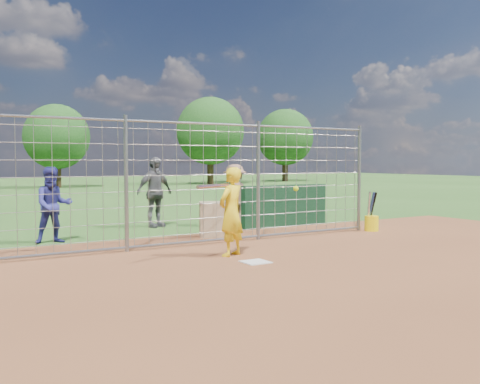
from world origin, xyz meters
TOP-DOWN VIEW (x-y plane):
  - ground at (0.00, 0.00)m, footprint 100.00×100.00m
  - infield_dirt at (0.00, -3.00)m, footprint 18.00×18.00m
  - home_plate at (0.00, -0.20)m, footprint 0.43×0.43m
  - dugout_wall at (3.40, 3.60)m, footprint 2.60×0.20m
  - batter at (-0.03, 0.57)m, footprint 0.70×0.60m
  - bystander_a at (-2.45, 3.84)m, footprint 0.82×0.66m
  - bystander_b at (0.41, 5.28)m, footprint 1.16×0.71m
  - bystander_c at (2.38, 4.47)m, footprint 1.16×0.81m
  - equipment_bin at (0.96, 2.88)m, footprint 0.95×0.83m
  - equipment_in_play at (-0.08, 0.35)m, footprint 2.26×0.41m
  - bucket_with_bats at (4.70, 1.76)m, footprint 0.34×0.36m
  - backstop_fence at (0.00, 2.00)m, footprint 9.08×0.08m
  - tree_line at (3.13, 28.13)m, footprint 44.66×6.72m

SIDE VIEW (x-z plane):
  - ground at x=0.00m, z-range 0.00..0.00m
  - infield_dirt at x=0.00m, z-range 0.01..0.01m
  - home_plate at x=0.00m, z-range 0.00..0.02m
  - bucket_with_bats at x=4.70m, z-range -0.24..0.73m
  - equipment_bin at x=0.96m, z-range 0.00..0.80m
  - dugout_wall at x=3.40m, z-range 0.00..1.10m
  - bystander_a at x=-2.45m, z-range 0.00..1.61m
  - batter at x=-0.03m, z-range 0.00..1.62m
  - bystander_c at x=2.38m, z-range 0.00..1.65m
  - bystander_b at x=0.41m, z-range 0.00..1.84m
  - backstop_fence at x=0.00m, z-range -0.04..2.56m
  - equipment_in_play at x=-0.08m, z-range 1.19..1.37m
  - tree_line at x=3.13m, z-range 0.47..6.95m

